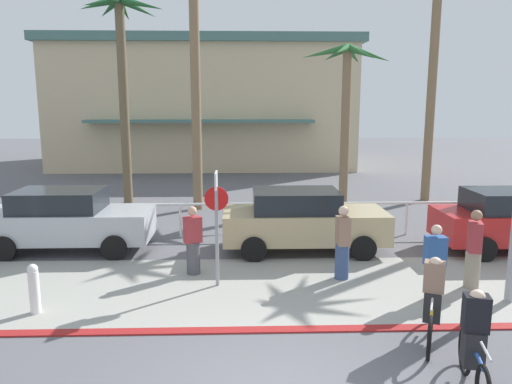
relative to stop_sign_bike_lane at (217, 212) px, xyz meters
The scene contains 19 objects.
ground_plane 5.94m from the stop_sign_bike_lane, 79.93° to the left, with size 80.00×80.00×0.00m, color #5B5B60.
sidewalk_strip 1.95m from the stop_sign_bike_lane, 10.49° to the right, with size 44.00×4.00×0.02m, color #9E9E93.
curb_paint 2.92m from the stop_sign_bike_lane, 65.47° to the right, with size 44.00×0.24×0.03m, color maroon.
building_backdrop 22.92m from the stop_sign_bike_lane, 94.33° to the left, with size 18.68×11.67×7.85m.
rail_fence 4.32m from the stop_sign_bike_lane, 76.38° to the left, with size 18.53×0.08×1.04m.
stop_sign_bike_lane is the anchor object (origin of this frame).
bollard_3 3.87m from the stop_sign_bike_lane, 158.82° to the right, with size 0.20×0.20×1.00m.
palm_tree_2 10.99m from the stop_sign_bike_lane, 113.48° to the left, with size 3.24×3.53×8.02m.
palm_tree_3 9.74m from the stop_sign_bike_lane, 97.92° to the left, with size 3.60×3.48×9.63m.
palm_tree_4 10.76m from the stop_sign_bike_lane, 62.84° to the left, with size 3.55×2.85×6.28m.
palm_tree_5 13.72m from the stop_sign_bike_lane, 48.94° to the left, with size 3.29×2.93×9.72m.
car_silver_1 5.13m from the stop_sign_bike_lane, 146.27° to the left, with size 4.40×2.02×1.69m.
car_tan_2 3.47m from the stop_sign_bike_lane, 49.37° to the left, with size 4.40×2.02×1.69m.
cyclist_yellow_0 4.69m from the stop_sign_bike_lane, 34.92° to the right, with size 0.79×1.69×1.50m.
cyclist_blue_1 5.65m from the stop_sign_bike_lane, 47.08° to the right, with size 0.48×1.79×1.50m.
pedestrian_0 2.99m from the stop_sign_bike_lane, ahead, with size 0.34×0.42×1.73m.
pedestrian_1 4.64m from the stop_sign_bike_lane, 12.26° to the right, with size 0.41×0.33×1.61m.
pedestrian_2 1.35m from the stop_sign_bike_lane, 127.76° to the left, with size 0.47×0.42×1.65m.
pedestrian_3 5.63m from the stop_sign_bike_lane, ahead, with size 0.40×0.46×1.76m.
Camera 1 is at (-0.47, -5.90, 4.01)m, focal length 34.19 mm.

